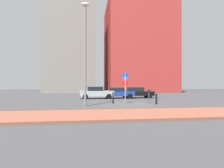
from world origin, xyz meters
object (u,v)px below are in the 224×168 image
parked_car_blue (118,93)px  traffic_bollard_near (113,98)px  parking_sign_post (125,84)px  parked_car_black (136,92)px  street_lamp (85,46)px  parking_meter (149,94)px  traffic_bollard_mid (156,99)px  parked_car_silver (97,93)px

parked_car_blue → traffic_bollard_near: bearing=-103.3°
parking_sign_post → parked_car_black: bearing=66.9°
parked_car_blue → street_lamp: (-4.06, -8.25, 4.13)m
parked_car_blue → parked_car_black: 2.57m
parked_car_black → street_lamp: bearing=-127.8°
parked_car_black → parking_sign_post: bearing=-113.1°
parked_car_blue → parking_sign_post: (-0.40, -6.62, 1.05)m
parked_car_black → traffic_bollard_near: (-4.08, -6.77, -0.22)m
parked_car_blue → parking_meter: (1.84, -6.74, 0.11)m
parked_car_black → parking_meter: bearing=-95.8°
parking_meter → traffic_bollard_near: parking_meter is taller
street_lamp → parked_car_black: bearing=52.2°
traffic_bollard_mid → parking_sign_post: bearing=161.1°
traffic_bollard_near → traffic_bollard_mid: size_ratio=1.10×
parked_car_silver → parking_meter: (4.62, -6.53, 0.07)m
parking_sign_post → traffic_bollard_mid: (2.65, -0.91, -1.31)m
parked_car_black → traffic_bollard_near: parked_car_black is taller
parked_car_blue → parked_car_black: (2.56, 0.30, -0.00)m
parked_car_black → parking_sign_post: 7.59m
parked_car_blue → traffic_bollard_mid: 7.86m
parking_sign_post → parked_car_blue: bearing=86.6°
parked_car_blue → parking_meter: bearing=-74.7°
parked_car_blue → traffic_bollard_near: 6.65m
parked_car_black → traffic_bollard_near: bearing=-121.1°
parking_sign_post → parking_meter: 2.43m
parking_meter → traffic_bollard_mid: size_ratio=1.37×
parked_car_silver → parked_car_blue: parked_car_silver is taller
parking_meter → street_lamp: 7.30m
parked_car_black → traffic_bollard_mid: bearing=-92.2°
parked_car_blue → traffic_bollard_mid: parked_car_blue is taller
parked_car_black → parking_sign_post: parking_sign_post is taller
parked_car_black → street_lamp: (-6.62, -8.54, 4.13)m
traffic_bollard_mid → parked_car_silver: bearing=124.6°
parking_meter → traffic_bollard_near: (-3.37, 0.27, -0.33)m
parking_meter → parking_sign_post: bearing=176.8°
parked_car_silver → traffic_bollard_near: bearing=-78.7°
parked_car_black → parking_meter: size_ratio=3.45×
parked_car_black → parked_car_blue: bearing=-173.4°
traffic_bollard_near → parked_car_blue: bearing=76.7°
parked_car_silver → parking_meter: size_ratio=3.26×
parked_car_silver → parked_car_blue: bearing=4.5°
street_lamp → traffic_bollard_mid: bearing=6.5°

